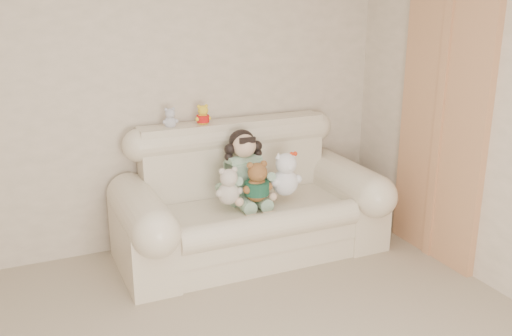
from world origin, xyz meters
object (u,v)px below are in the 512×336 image
object	(u,v)px
brown_teddy	(257,178)
white_cat	(285,169)
sofa	(251,193)
cream_teddy	(228,183)
seated_child	(244,166)

from	to	relation	value
brown_teddy	white_cat	xyz separation A→B (m)	(0.26, 0.04, 0.02)
sofa	brown_teddy	world-z (taller)	sofa
sofa	cream_teddy	world-z (taller)	sofa
seated_child	white_cat	bearing A→B (deg)	-42.82
white_cat	brown_teddy	bearing A→B (deg)	-153.48
sofa	seated_child	size ratio (longest dim) A/B	3.53
brown_teddy	white_cat	distance (m)	0.27
brown_teddy	seated_child	bearing A→B (deg)	78.98
sofa	white_cat	size ratio (longest dim) A/B	5.03
brown_teddy	sofa	bearing A→B (deg)	70.95
seated_child	brown_teddy	xyz separation A→B (m)	(0.01, -0.23, -0.03)
sofa	white_cat	world-z (taller)	sofa
cream_teddy	sofa	bearing A→B (deg)	36.42
seated_child	cream_teddy	distance (m)	0.29
white_cat	cream_teddy	world-z (taller)	white_cat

